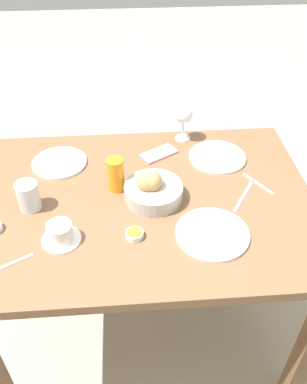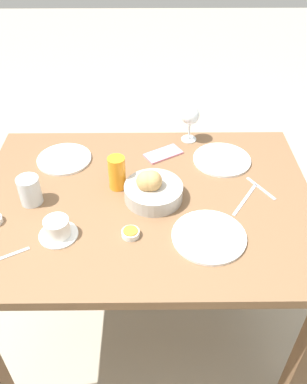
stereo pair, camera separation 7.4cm
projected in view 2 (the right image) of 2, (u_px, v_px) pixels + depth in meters
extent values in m
plane|color=#A89E89|center=(147.00, 320.00, 1.95)|extent=(10.00, 10.00, 0.00)
cube|color=brown|center=(145.00, 202.00, 1.46)|extent=(1.20, 0.87, 0.03)
cube|color=brown|center=(258.00, 208.00, 2.01)|extent=(0.06, 0.06, 0.74)
cube|color=brown|center=(35.00, 209.00, 2.00)|extent=(0.06, 0.06, 0.74)
cube|color=brown|center=(304.00, 357.00, 1.42)|extent=(0.06, 0.06, 0.74)
cylinder|color=#B2ADA3|center=(153.00, 193.00, 1.43)|extent=(0.21, 0.21, 0.05)
sphere|color=tan|center=(145.00, 181.00, 1.40)|extent=(0.06, 0.06, 0.06)
sphere|color=tan|center=(147.00, 180.00, 1.40)|extent=(0.07, 0.07, 0.07)
sphere|color=tan|center=(151.00, 181.00, 1.39)|extent=(0.08, 0.08, 0.08)
cylinder|color=white|center=(222.00, 160.00, 1.62)|extent=(0.23, 0.23, 0.01)
cylinder|color=white|center=(64.00, 159.00, 1.62)|extent=(0.21, 0.21, 0.01)
cylinder|color=white|center=(209.00, 236.00, 1.30)|extent=(0.24, 0.24, 0.01)
cylinder|color=orange|center=(117.00, 173.00, 1.45)|extent=(0.06, 0.06, 0.13)
cylinder|color=silver|center=(30.00, 190.00, 1.40)|extent=(0.08, 0.08, 0.10)
cylinder|color=silver|center=(189.00, 139.00, 1.74)|extent=(0.06, 0.06, 0.00)
cylinder|color=silver|center=(189.00, 131.00, 1.71)|extent=(0.01, 0.01, 0.07)
sphere|color=silver|center=(190.00, 115.00, 1.66)|extent=(0.08, 0.08, 0.08)
cylinder|color=white|center=(59.00, 235.00, 1.30)|extent=(0.13, 0.13, 0.01)
cylinder|color=white|center=(57.00, 227.00, 1.28)|extent=(0.08, 0.08, 0.06)
cylinder|color=white|center=(131.00, 233.00, 1.30)|extent=(0.06, 0.06, 0.02)
cylinder|color=#C67F28|center=(130.00, 231.00, 1.29)|extent=(0.05, 0.05, 0.00)
cube|color=#B7B7BC|center=(245.00, 199.00, 1.44)|extent=(0.12, 0.17, 0.00)
cube|color=#B7B7BC|center=(261.00, 188.00, 1.49)|extent=(0.09, 0.13, 0.00)
cube|color=pink|center=(163.00, 154.00, 1.65)|extent=(0.17, 0.14, 0.01)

